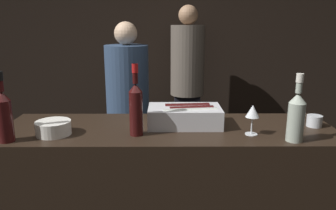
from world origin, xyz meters
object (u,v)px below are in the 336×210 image
(candle_votive, at_px, (314,121))
(white_wine_bottle, at_px, (296,115))
(red_wine_bottle_black_foil, at_px, (4,114))
(red_wine_bottle_tall, at_px, (136,107))
(wine_glass, at_px, (253,112))
(ice_bin_with_bottles, at_px, (186,115))
(person_blond_tee, at_px, (128,101))
(person_in_hoodie, at_px, (187,79))
(bowl_white, at_px, (53,127))

(candle_votive, relative_size, white_wine_bottle, 0.25)
(red_wine_bottle_black_foil, relative_size, red_wine_bottle_tall, 0.94)
(wine_glass, height_order, white_wine_bottle, white_wine_bottle)
(wine_glass, bearing_deg, ice_bin_with_bottles, 154.63)
(wine_glass, distance_m, person_blond_tee, 1.67)
(red_wine_bottle_tall, relative_size, person_in_hoodie, 0.20)
(bowl_white, relative_size, red_wine_bottle_black_foil, 0.52)
(bowl_white, relative_size, red_wine_bottle_tall, 0.49)
(person_blond_tee, bearing_deg, person_in_hoodie, 38.08)
(bowl_white, xyz_separation_m, wine_glass, (1.01, -0.01, 0.08))
(person_in_hoodie, bearing_deg, person_blond_tee, -36.05)
(bowl_white, relative_size, person_blond_tee, 0.11)
(person_blond_tee, bearing_deg, white_wine_bottle, -63.60)
(candle_votive, xyz_separation_m, person_blond_tee, (-1.18, 1.31, -0.20))
(ice_bin_with_bottles, bearing_deg, person_in_hoodie, 86.07)
(red_wine_bottle_black_foil, xyz_separation_m, white_wine_bottle, (1.38, -0.00, -0.01))
(bowl_white, bearing_deg, wine_glass, -0.35)
(bowl_white, distance_m, red_wine_bottle_tall, 0.44)
(ice_bin_with_bottles, relative_size, candle_votive, 4.81)
(wine_glass, distance_m, person_in_hoodie, 2.05)
(ice_bin_with_bottles, distance_m, red_wine_bottle_black_foil, 0.91)
(ice_bin_with_bottles, xyz_separation_m, candle_votive, (0.71, -0.02, -0.03))
(white_wine_bottle, bearing_deg, ice_bin_with_bottles, 154.04)
(wine_glass, xyz_separation_m, candle_votive, (0.38, 0.13, -0.09))
(red_wine_bottle_tall, distance_m, person_in_hoodie, 2.08)
(bowl_white, bearing_deg, ice_bin_with_bottles, 12.28)
(white_wine_bottle, height_order, red_wine_bottle_tall, red_wine_bottle_tall)
(ice_bin_with_bottles, relative_size, bowl_white, 2.25)
(red_wine_bottle_tall, distance_m, person_blond_tee, 1.49)
(red_wine_bottle_black_foil, bearing_deg, red_wine_bottle_tall, 8.56)
(red_wine_bottle_black_foil, bearing_deg, candle_votive, 8.14)
(wine_glass, distance_m, red_wine_bottle_tall, 0.59)
(wine_glass, xyz_separation_m, red_wine_bottle_black_foil, (-1.20, -0.09, 0.02))
(white_wine_bottle, xyz_separation_m, person_blond_tee, (-0.98, 1.53, -0.30))
(bowl_white, distance_m, person_blond_tee, 1.47)
(wine_glass, relative_size, person_in_hoodie, 0.09)
(wine_glass, relative_size, person_blond_tee, 0.09)
(white_wine_bottle, bearing_deg, candle_votive, 49.00)
(white_wine_bottle, bearing_deg, red_wine_bottle_black_foil, 179.99)
(red_wine_bottle_tall, bearing_deg, white_wine_bottle, -6.88)
(bowl_white, xyz_separation_m, red_wine_bottle_black_foil, (-0.19, -0.10, 0.10))
(candle_votive, bearing_deg, person_blond_tee, 132.01)
(red_wine_bottle_black_foil, bearing_deg, ice_bin_with_bottles, 15.83)
(candle_votive, xyz_separation_m, person_in_hoodie, (-0.58, 1.90, -0.09))
(ice_bin_with_bottles, xyz_separation_m, red_wine_bottle_black_foil, (-0.87, -0.25, 0.08))
(ice_bin_with_bottles, bearing_deg, red_wine_bottle_tall, -149.12)
(red_wine_bottle_black_foil, height_order, red_wine_bottle_tall, red_wine_bottle_tall)
(red_wine_bottle_tall, xyz_separation_m, person_in_hoodie, (0.39, 2.03, -0.21))
(ice_bin_with_bottles, xyz_separation_m, person_blond_tee, (-0.47, 1.29, -0.23))
(red_wine_bottle_black_foil, relative_size, person_in_hoodie, 0.19)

